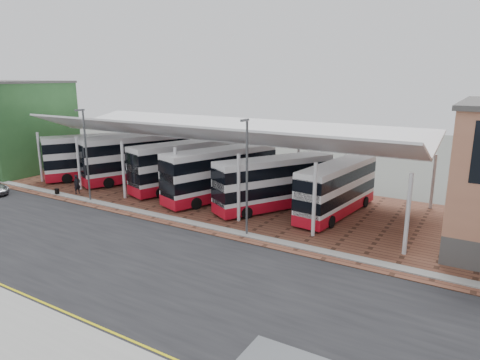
% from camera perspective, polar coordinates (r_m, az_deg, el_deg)
% --- Properties ---
extents(ground, '(140.00, 140.00, 0.00)m').
position_cam_1_polar(ground, '(26.30, -10.06, -10.70)').
color(ground, '#50534D').
extents(road, '(120.00, 14.00, 0.02)m').
position_cam_1_polar(road, '(25.63, -11.55, -11.42)').
color(road, black).
rests_on(road, ground).
extents(forecourt, '(72.00, 16.00, 0.06)m').
position_cam_1_polar(forecourt, '(35.53, 6.38, -3.97)').
color(forecourt, brown).
rests_on(forecourt, ground).
extents(sidewalk, '(120.00, 4.00, 0.14)m').
position_cam_1_polar(sidewalk, '(21.24, -27.08, -18.23)').
color(sidewalk, gray).
rests_on(sidewalk, ground).
extents(north_kerb, '(120.00, 0.80, 0.14)m').
position_cam_1_polar(north_kerb, '(30.81, -2.43, -6.62)').
color(north_kerb, gray).
rests_on(north_kerb, ground).
extents(yellow_line_near, '(120.00, 0.12, 0.01)m').
position_cam_1_polar(yellow_line_near, '(22.16, -22.53, -16.46)').
color(yellow_line_near, '#BCB00C').
rests_on(yellow_line_near, road).
extents(yellow_line_far, '(120.00, 0.12, 0.01)m').
position_cam_1_polar(yellow_line_far, '(22.31, -21.90, -16.19)').
color(yellow_line_far, '#BCB00C').
rests_on(yellow_line_far, road).
extents(canopy, '(37.00, 11.63, 7.07)m').
position_cam_1_polar(canopy, '(38.98, -3.57, 6.36)').
color(canopy, silver).
rests_on(canopy, ground).
extents(shop_green, '(6.40, 10.20, 10.22)m').
position_cam_1_polar(shop_green, '(54.62, -26.79, 6.33)').
color(shop_green, '#346C35').
rests_on(shop_green, ground).
extents(lamp_west, '(0.16, 0.90, 8.07)m').
position_cam_1_polar(lamp_west, '(39.06, -19.84, 3.45)').
color(lamp_west, '#4C4F53').
rests_on(lamp_west, ground).
extents(lamp_east, '(0.16, 0.90, 8.07)m').
position_cam_1_polar(lamp_east, '(28.62, 0.90, 0.76)').
color(lamp_east, '#4C4F53').
rests_on(lamp_east, ground).
extents(bus_0, '(8.11, 10.89, 4.62)m').
position_cam_1_polar(bus_0, '(48.38, -18.22, 3.02)').
color(bus_0, white).
rests_on(bus_0, forecourt).
extents(bus_1, '(7.02, 11.64, 4.75)m').
position_cam_1_polar(bus_1, '(45.78, -13.47, 2.84)').
color(bus_1, white).
rests_on(bus_1, forecourt).
extents(bus_2, '(5.86, 11.34, 4.57)m').
position_cam_1_polar(bus_2, '(41.53, -7.34, 1.88)').
color(bus_2, white).
rests_on(bus_2, forecourt).
extents(bus_3, '(6.01, 11.22, 4.54)m').
position_cam_1_polar(bus_3, '(37.87, -2.61, 0.80)').
color(bus_3, white).
rests_on(bus_3, forecourt).
extents(bus_4, '(7.14, 10.18, 4.26)m').
position_cam_1_polar(bus_4, '(35.12, 4.55, -0.49)').
color(bus_4, white).
rests_on(bus_4, forecourt).
extents(bus_5, '(3.40, 10.16, 4.11)m').
position_cam_1_polar(bus_5, '(34.47, 12.80, -1.20)').
color(bus_5, white).
rests_on(bus_5, forecourt).
extents(pedestrian, '(0.51, 0.71, 1.81)m').
position_cam_1_polar(pedestrian, '(42.51, -20.89, -0.53)').
color(pedestrian, black).
rests_on(pedestrian, forecourt).
extents(suitcase, '(0.34, 0.24, 0.58)m').
position_cam_1_polar(suitcase, '(42.99, -23.21, -1.44)').
color(suitcase, black).
rests_on(suitcase, forecourt).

